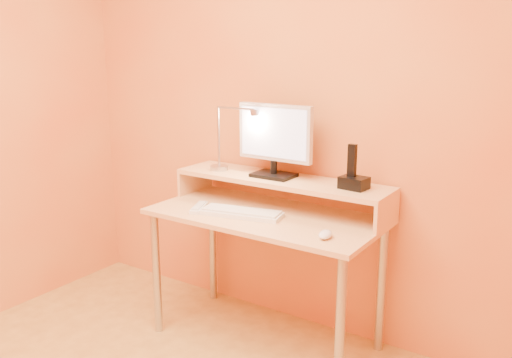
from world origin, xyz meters
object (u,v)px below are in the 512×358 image
Objects in this scene: monitor_panel at (275,132)px; keyboard at (242,214)px; mouse at (325,234)px; lamp_base at (219,168)px; remote_control at (199,208)px; phone_dock at (354,183)px.

monitor_panel reaches higher than keyboard.
keyboard is 0.51m from mouse.
monitor_panel is 0.47m from keyboard.
lamp_base is 0.53× the size of remote_control.
keyboard is (-0.04, -0.26, -0.39)m from monitor_panel.
keyboard is (-0.50, -0.25, -0.18)m from phone_dock.
mouse is at bearing -33.44° from monitor_panel.
remote_control is at bearing 175.76° from keyboard.
monitor_panel is 4.29× the size of mouse.
phone_dock is 0.82m from remote_control.
phone_dock is 0.36m from mouse.
mouse is (0.01, -0.31, -0.17)m from phone_dock.
monitor_panel is 3.36× the size of phone_dock.
phone_dock is at bearing 2.14° from lamp_base.
lamp_base is (-0.34, -0.04, -0.23)m from monitor_panel.
lamp_base is at bearing 132.66° from keyboard.
remote_control is at bearing -153.39° from phone_dock.
lamp_base is 0.98× the size of mouse.
lamp_base is at bearing -172.16° from monitor_panel.
lamp_base reaches higher than mouse.
monitor_panel is 4.37× the size of lamp_base.
keyboard is at bearing -35.44° from lamp_base.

